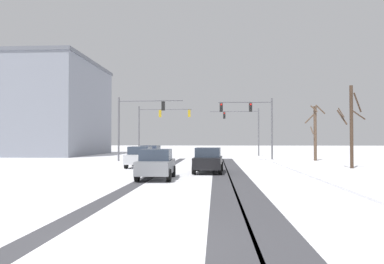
{
  "coord_description": "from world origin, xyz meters",
  "views": [
    {
      "loc": [
        1.97,
        -7.53,
        2.07
      ],
      "look_at": [
        0.0,
        23.45,
        2.8
      ],
      "focal_mm": 34.6,
      "sensor_mm": 36.0,
      "label": 1
    }
  ],
  "objects_px": {
    "traffic_signal_near_right": "(253,116)",
    "car_silver_second": "(140,157)",
    "traffic_signal_far_right": "(245,123)",
    "bare_tree_sidewalk_mid": "(351,124)",
    "office_building_far_left_block": "(31,109)",
    "bare_tree_sidewalk_far": "(315,131)",
    "car_black_third": "(208,160)",
    "traffic_signal_far_left": "(158,120)",
    "car_blue_lead": "(151,154)",
    "car_grey_fourth": "(156,164)",
    "traffic_signal_near_left": "(137,117)"
  },
  "relations": [
    {
      "from": "traffic_signal_near_right",
      "to": "car_silver_second",
      "type": "relative_size",
      "value": 1.58
    },
    {
      "from": "traffic_signal_far_right",
      "to": "traffic_signal_far_left",
      "type": "height_order",
      "value": "same"
    },
    {
      "from": "traffic_signal_near_left",
      "to": "traffic_signal_far_right",
      "type": "xyz_separation_m",
      "value": [
        11.98,
        14.11,
        0.01
      ]
    },
    {
      "from": "traffic_signal_near_left",
      "to": "traffic_signal_far_left",
      "type": "relative_size",
      "value": 0.96
    },
    {
      "from": "traffic_signal_far_right",
      "to": "car_black_third",
      "type": "height_order",
      "value": "traffic_signal_far_right"
    },
    {
      "from": "traffic_signal_near_left",
      "to": "car_blue_lead",
      "type": "distance_m",
      "value": 4.64
    },
    {
      "from": "traffic_signal_far_right",
      "to": "bare_tree_sidewalk_mid",
      "type": "bearing_deg",
      "value": -74.77
    },
    {
      "from": "car_blue_lead",
      "to": "bare_tree_sidewalk_far",
      "type": "height_order",
      "value": "bare_tree_sidewalk_far"
    },
    {
      "from": "traffic_signal_near_right",
      "to": "bare_tree_sidewalk_mid",
      "type": "height_order",
      "value": "traffic_signal_near_right"
    },
    {
      "from": "bare_tree_sidewalk_far",
      "to": "office_building_far_left_block",
      "type": "bearing_deg",
      "value": 160.29
    },
    {
      "from": "car_silver_second",
      "to": "bare_tree_sidewalk_far",
      "type": "bearing_deg",
      "value": 33.84
    },
    {
      "from": "bare_tree_sidewalk_far",
      "to": "car_grey_fourth",
      "type": "bearing_deg",
      "value": -124.89
    },
    {
      "from": "traffic_signal_far_right",
      "to": "car_blue_lead",
      "type": "relative_size",
      "value": 1.62
    },
    {
      "from": "traffic_signal_near_left",
      "to": "traffic_signal_far_left",
      "type": "xyz_separation_m",
      "value": [
        0.55,
        10.15,
        0.22
      ]
    },
    {
      "from": "traffic_signal_near_left",
      "to": "traffic_signal_near_right",
      "type": "height_order",
      "value": "same"
    },
    {
      "from": "car_black_third",
      "to": "car_grey_fourth",
      "type": "height_order",
      "value": "same"
    },
    {
      "from": "traffic_signal_far_right",
      "to": "car_grey_fourth",
      "type": "height_order",
      "value": "traffic_signal_far_right"
    },
    {
      "from": "car_grey_fourth",
      "to": "traffic_signal_far_right",
      "type": "bearing_deg",
      "value": 77.05
    },
    {
      "from": "traffic_signal_far_left",
      "to": "car_grey_fourth",
      "type": "relative_size",
      "value": 1.67
    },
    {
      "from": "car_blue_lead",
      "to": "car_silver_second",
      "type": "height_order",
      "value": "same"
    },
    {
      "from": "traffic_signal_near_left",
      "to": "traffic_signal_far_right",
      "type": "height_order",
      "value": "same"
    },
    {
      "from": "car_silver_second",
      "to": "car_grey_fourth",
      "type": "xyz_separation_m",
      "value": [
        2.63,
        -8.58,
        0.0
      ]
    },
    {
      "from": "car_blue_lead",
      "to": "car_grey_fourth",
      "type": "height_order",
      "value": "same"
    },
    {
      "from": "traffic_signal_near_right",
      "to": "car_black_third",
      "type": "xyz_separation_m",
      "value": [
        -4.43,
        -15.0,
        -3.81
      ]
    },
    {
      "from": "car_blue_lead",
      "to": "car_silver_second",
      "type": "xyz_separation_m",
      "value": [
        0.32,
        -6.38,
        0.0
      ]
    },
    {
      "from": "car_silver_second",
      "to": "bare_tree_sidewalk_mid",
      "type": "xyz_separation_m",
      "value": [
        15.98,
        0.03,
        2.47
      ]
    },
    {
      "from": "office_building_far_left_block",
      "to": "bare_tree_sidewalk_far",
      "type": "bearing_deg",
      "value": -19.71
    },
    {
      "from": "traffic_signal_far_right",
      "to": "office_building_far_left_block",
      "type": "bearing_deg",
      "value": 177.12
    },
    {
      "from": "bare_tree_sidewalk_mid",
      "to": "traffic_signal_near_right",
      "type": "bearing_deg",
      "value": 120.49
    },
    {
      "from": "traffic_signal_near_right",
      "to": "traffic_signal_far_right",
      "type": "xyz_separation_m",
      "value": [
        0.04,
        12.11,
        -0.16
      ]
    },
    {
      "from": "traffic_signal_near_left",
      "to": "car_grey_fourth",
      "type": "bearing_deg",
      "value": -74.39
    },
    {
      "from": "traffic_signal_far_right",
      "to": "car_grey_fourth",
      "type": "relative_size",
      "value": 1.64
    },
    {
      "from": "bare_tree_sidewalk_far",
      "to": "bare_tree_sidewalk_mid",
      "type": "bearing_deg",
      "value": -91.0
    },
    {
      "from": "car_black_third",
      "to": "bare_tree_sidewalk_mid",
      "type": "relative_size",
      "value": 0.67
    },
    {
      "from": "traffic_signal_near_right",
      "to": "car_grey_fourth",
      "type": "height_order",
      "value": "traffic_signal_near_right"
    },
    {
      "from": "car_silver_second",
      "to": "office_building_far_left_block",
      "type": "bearing_deg",
      "value": 131.22
    },
    {
      "from": "traffic_signal_near_right",
      "to": "traffic_signal_far_left",
      "type": "distance_m",
      "value": 14.01
    },
    {
      "from": "traffic_signal_far_right",
      "to": "car_blue_lead",
      "type": "xyz_separation_m",
      "value": [
        -10.13,
        -16.31,
        -3.65
      ]
    },
    {
      "from": "traffic_signal_far_left",
      "to": "car_black_third",
      "type": "height_order",
      "value": "traffic_signal_far_left"
    },
    {
      "from": "traffic_signal_far_left",
      "to": "traffic_signal_far_right",
      "type": "bearing_deg",
      "value": 19.08
    },
    {
      "from": "traffic_signal_near_left",
      "to": "car_black_third",
      "type": "distance_m",
      "value": 15.46
    },
    {
      "from": "traffic_signal_near_right",
      "to": "car_blue_lead",
      "type": "relative_size",
      "value": 1.55
    },
    {
      "from": "car_black_third",
      "to": "bare_tree_sidewalk_mid",
      "type": "bearing_deg",
      "value": 22.75
    },
    {
      "from": "car_silver_second",
      "to": "car_black_third",
      "type": "height_order",
      "value": "same"
    },
    {
      "from": "traffic_signal_far_left",
      "to": "car_silver_second",
      "type": "relative_size",
      "value": 1.68
    },
    {
      "from": "car_blue_lead",
      "to": "car_grey_fourth",
      "type": "distance_m",
      "value": 15.24
    },
    {
      "from": "traffic_signal_near_right",
      "to": "car_grey_fourth",
      "type": "relative_size",
      "value": 1.57
    },
    {
      "from": "traffic_signal_far_left",
      "to": "car_grey_fourth",
      "type": "bearing_deg",
      "value": -81.17
    },
    {
      "from": "bare_tree_sidewalk_mid",
      "to": "bare_tree_sidewalk_far",
      "type": "height_order",
      "value": "bare_tree_sidewalk_mid"
    },
    {
      "from": "bare_tree_sidewalk_mid",
      "to": "bare_tree_sidewalk_far",
      "type": "xyz_separation_m",
      "value": [
        0.19,
        10.82,
        -0.18
      ]
    }
  ]
}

